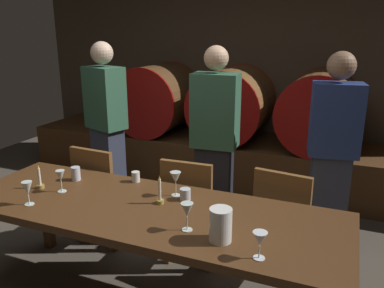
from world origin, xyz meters
The scene contains 23 objects.
back_wall centered at (0.00, 2.84, 1.27)m, with size 5.69×0.24×2.53m, color #473A2D.
barrel_shelf centered at (0.00, 2.29, 0.27)m, with size 5.12×0.90×0.55m, color #4C2D16.
wine_barrel_left centered at (-0.96, 2.29, 0.96)m, with size 0.84×0.91×0.84m.
wine_barrel_center centered at (0.00, 2.29, 0.96)m, with size 0.84×0.91×0.84m.
wine_barrel_right centered at (0.97, 2.29, 0.96)m, with size 0.84×0.91×0.84m.
dining_table centered at (0.15, -0.09, 0.67)m, with size 2.48×0.83×0.74m.
chair_left centered at (-0.62, 0.52, 0.49)m, with size 0.42×0.42×0.88m.
chair_center centered at (0.20, 0.53, 0.49)m, with size 0.41×0.41×0.88m.
chair_right centered at (0.91, 0.57, 0.49)m, with size 0.45×0.45×0.88m.
guest_left centered at (-0.92, 1.08, 0.87)m, with size 0.44×0.35×1.70m.
guest_center centered at (0.23, 0.99, 0.86)m, with size 0.40×0.27×1.68m.
guest_right centered at (1.17, 1.15, 0.85)m, with size 0.42×0.30×1.65m.
candle_left centered at (-0.68, -0.10, 0.79)m, with size 0.05×0.05×0.17m.
candle_right centered at (0.21, -0.01, 0.79)m, with size 0.05×0.05×0.19m.
pitcher centered at (0.71, -0.29, 0.83)m, with size 0.12×0.12×0.18m.
wine_glass_far_left centered at (-0.56, -0.34, 0.85)m, with size 0.07×0.07×0.15m.
wine_glass_left centered at (-0.50, -0.09, 0.85)m, with size 0.06×0.06×0.15m.
wine_glass_center centered at (0.25, 0.14, 0.86)m, with size 0.07×0.07×0.17m.
wine_glass_right centered at (0.50, -0.26, 0.86)m, with size 0.07×0.07×0.16m.
wine_glass_far_right centered at (0.93, -0.38, 0.84)m, with size 0.07×0.07×0.14m.
cup_center_left centered at (-0.55, 0.12, 0.79)m, with size 0.07×0.07×0.10m, color silver.
cup_center_right centered at (-0.12, 0.26, 0.78)m, with size 0.06×0.06×0.08m, color white.
cup_far_right centered at (0.33, 0.11, 0.78)m, with size 0.07×0.07×0.08m, color silver.
Camera 1 is at (1.27, -2.06, 1.82)m, focal length 36.80 mm.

